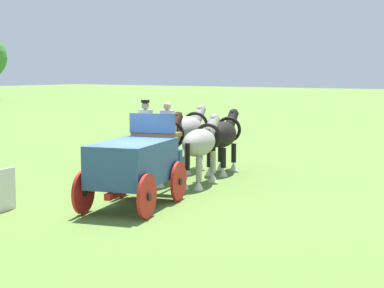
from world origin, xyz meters
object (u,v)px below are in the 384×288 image
at_px(draft_horse_rear_off, 201,144).
at_px(draft_horse_lead_off, 223,136).
at_px(show_wagon, 135,162).
at_px(draft_horse_rear_near, 162,141).
at_px(draft_horse_lead_near, 188,131).

relative_size(draft_horse_rear_off, draft_horse_lead_off, 1.05).
height_order(show_wagon, draft_horse_lead_off, show_wagon).
relative_size(show_wagon, draft_horse_rear_near, 1.89).
relative_size(draft_horse_rear_near, draft_horse_rear_off, 0.98).
bearing_deg(show_wagon, draft_horse_rear_off, 5.51).
distance_m(show_wagon, draft_horse_rear_off, 3.67).
bearing_deg(draft_horse_rear_off, draft_horse_lead_near, 42.51).
bearing_deg(draft_horse_rear_off, draft_horse_rear_near, 106.62).
bearing_deg(show_wagon, draft_horse_lead_near, 21.71).
bearing_deg(draft_horse_rear_near, draft_horse_lead_near, 15.71).
bearing_deg(draft_horse_lead_near, draft_horse_lead_off, -73.64).
height_order(draft_horse_rear_off, draft_horse_lead_near, draft_horse_lead_near).
relative_size(show_wagon, draft_horse_rear_off, 1.86).
bearing_deg(draft_horse_rear_near, show_wagon, -154.04).
bearing_deg(show_wagon, draft_horse_lead_off, 9.73).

